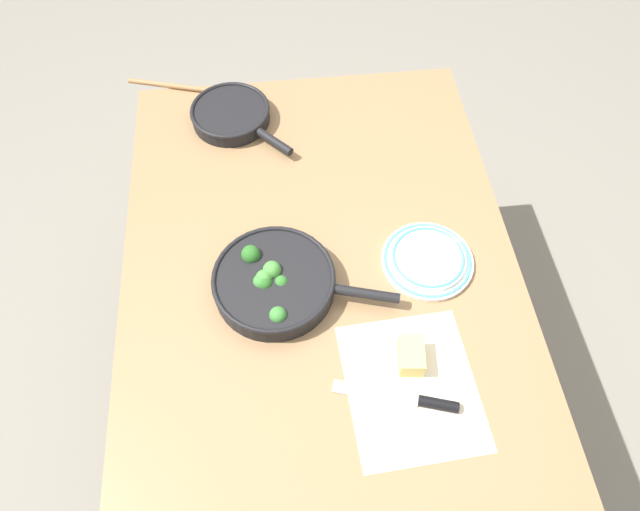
% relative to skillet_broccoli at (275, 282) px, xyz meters
% --- Properties ---
extents(ground_plane, '(14.00, 14.00, 0.00)m').
position_rel_skillet_broccoli_xyz_m(ground_plane, '(0.07, -0.12, -0.75)').
color(ground_plane, slate).
extents(dining_table_red, '(1.34, 0.97, 0.72)m').
position_rel_skillet_broccoli_xyz_m(dining_table_red, '(0.07, -0.12, -0.10)').
color(dining_table_red, olive).
rests_on(dining_table_red, ground_plane).
extents(skillet_broccoli, '(0.29, 0.43, 0.08)m').
position_rel_skillet_broccoli_xyz_m(skillet_broccoli, '(0.00, 0.00, 0.00)').
color(skillet_broccoli, black).
rests_on(skillet_broccoli, dining_table_red).
extents(skillet_eggs, '(0.30, 0.29, 0.05)m').
position_rel_skillet_broccoli_xyz_m(skillet_eggs, '(0.58, 0.09, -0.01)').
color(skillet_eggs, black).
rests_on(skillet_eggs, dining_table_red).
extents(wooden_spoon, '(0.14, 0.40, 0.02)m').
position_rel_skillet_broccoli_xyz_m(wooden_spoon, '(0.71, 0.16, -0.02)').
color(wooden_spoon, '#996B42').
rests_on(wooden_spoon, dining_table_red).
extents(parchment_sheet, '(0.34, 0.30, 0.00)m').
position_rel_skillet_broccoli_xyz_m(parchment_sheet, '(-0.28, -0.28, -0.03)').
color(parchment_sheet, beige).
rests_on(parchment_sheet, dining_table_red).
extents(grater_knife, '(0.10, 0.26, 0.02)m').
position_rel_skillet_broccoli_xyz_m(grater_knife, '(-0.31, -0.28, -0.02)').
color(grater_knife, silver).
rests_on(grater_knife, dining_table_red).
extents(cheese_block, '(0.09, 0.06, 0.05)m').
position_rel_skillet_broccoli_xyz_m(cheese_block, '(-0.22, -0.28, -0.00)').
color(cheese_block, '#EACC66').
rests_on(cheese_block, dining_table_red).
extents(dinner_plate_stack, '(0.23, 0.23, 0.03)m').
position_rel_skillet_broccoli_xyz_m(dinner_plate_stack, '(0.03, -0.38, -0.02)').
color(dinner_plate_stack, white).
rests_on(dinner_plate_stack, dining_table_red).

